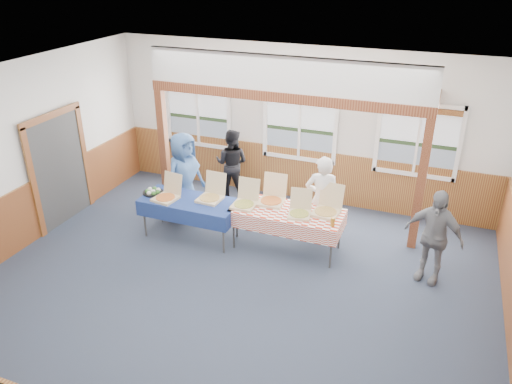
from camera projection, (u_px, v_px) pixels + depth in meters
floor at (233, 288)px, 7.86m from camera, size 8.00×8.00×0.00m
ceiling at (228, 87)px, 6.47m from camera, size 8.00×8.00×0.00m
wall_back at (300, 125)px, 10.10m from camera, size 8.00×0.00×8.00m
wall_front at (64, 368)px, 4.23m from camera, size 8.00×0.00×8.00m
wall_left at (15, 159)px, 8.47m from camera, size 0.00×8.00×8.00m
wainscot_back at (298, 173)px, 10.54m from camera, size 7.98×0.05×1.10m
wainscot_left at (29, 214)px, 8.92m from camera, size 0.05×6.98×1.10m
cased_opening at (59, 170)px, 9.45m from camera, size 0.06×1.30×2.10m
window_left at (198, 110)px, 10.78m from camera, size 1.56×0.10×1.46m
window_mid at (300, 122)px, 10.03m from camera, size 1.56×0.10×1.46m
window_right at (418, 136)px, 9.28m from camera, size 1.56×0.10×1.46m
post_left at (164, 148)px, 10.08m from camera, size 0.15×0.15×2.40m
post_right at (421, 186)px, 8.46m from camera, size 0.15×0.15×2.40m
cross_beam at (283, 97)px, 8.71m from camera, size 5.15×0.18×0.18m
table_left at (189, 203)px, 8.98m from camera, size 1.92×1.31×0.76m
table_right at (287, 213)px, 8.61m from camera, size 2.07×1.29×0.76m
pizza_box_a at (167, 196)px, 8.96m from camera, size 0.46×0.53×0.43m
pizza_box_b at (211, 196)px, 8.94m from camera, size 0.43×0.51×0.44m
pizza_box_c at (245, 202)px, 8.72m from camera, size 0.40×0.49×0.43m
pizza_box_d at (272, 199)px, 8.84m from camera, size 0.45×0.54×0.46m
pizza_box_e at (300, 212)px, 8.42m from camera, size 0.44×0.51×0.40m
pizza_box_f at (327, 210)px, 8.47m from camera, size 0.48×0.56×0.46m
veggie_tray at (153, 192)px, 9.18m from camera, size 0.38×0.38×0.09m
drink_glass at (333, 222)px, 8.07m from camera, size 0.07×0.07×0.15m
woman_white at (322, 200)px, 8.80m from camera, size 0.66×0.50×1.65m
woman_black at (232, 163)px, 10.52m from camera, size 0.75×0.60×1.49m
man_blue at (184, 176)px, 9.60m from camera, size 0.79×0.98×1.75m
person_grey at (433, 236)px, 7.75m from camera, size 1.00×0.64×1.58m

